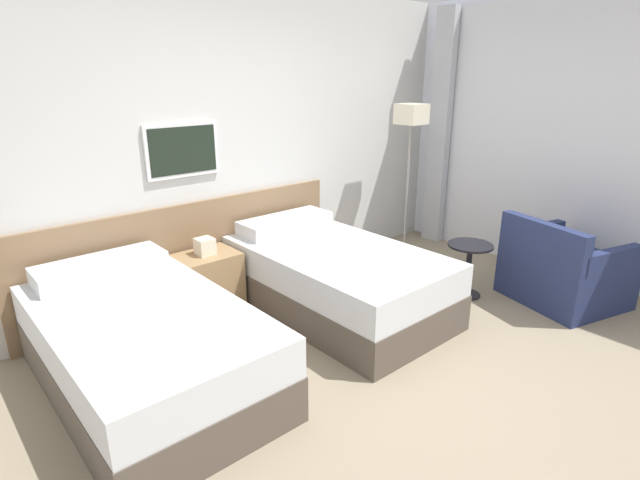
{
  "coord_description": "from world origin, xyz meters",
  "views": [
    {
      "loc": [
        -2.43,
        -1.86,
        1.97
      ],
      "look_at": [
        0.03,
        0.94,
        0.71
      ],
      "focal_mm": 28.0,
      "sensor_mm": 36.0,
      "label": 1
    }
  ],
  "objects_px": {
    "bed_near_window": "(336,278)",
    "floor_lamp": "(411,128)",
    "armchair": "(563,273)",
    "nightstand": "(208,282)",
    "bed_near_door": "(145,346)",
    "side_table": "(469,260)"
  },
  "relations": [
    {
      "from": "floor_lamp",
      "to": "side_table",
      "type": "relative_size",
      "value": 3.32
    },
    {
      "from": "bed_near_window",
      "to": "armchair",
      "type": "relative_size",
      "value": 1.82
    },
    {
      "from": "floor_lamp",
      "to": "side_table",
      "type": "distance_m",
      "value": 1.56
    },
    {
      "from": "nightstand",
      "to": "side_table",
      "type": "distance_m",
      "value": 2.33
    },
    {
      "from": "armchair",
      "to": "floor_lamp",
      "type": "bearing_deg",
      "value": 20.5
    },
    {
      "from": "bed_near_window",
      "to": "nightstand",
      "type": "relative_size",
      "value": 2.89
    },
    {
      "from": "nightstand",
      "to": "floor_lamp",
      "type": "xyz_separation_m",
      "value": [
        2.34,
        -0.21,
        1.14
      ]
    },
    {
      "from": "bed_near_window",
      "to": "floor_lamp",
      "type": "relative_size",
      "value": 1.15
    },
    {
      "from": "floor_lamp",
      "to": "side_table",
      "type": "xyz_separation_m",
      "value": [
        -0.4,
        -1.07,
        -1.07
      ]
    },
    {
      "from": "floor_lamp",
      "to": "side_table",
      "type": "height_order",
      "value": "floor_lamp"
    },
    {
      "from": "nightstand",
      "to": "armchair",
      "type": "xyz_separation_m",
      "value": [
        2.49,
        -1.91,
        -0.0
      ]
    },
    {
      "from": "nightstand",
      "to": "side_table",
      "type": "height_order",
      "value": "nightstand"
    },
    {
      "from": "nightstand",
      "to": "floor_lamp",
      "type": "relative_size",
      "value": 0.4
    },
    {
      "from": "floor_lamp",
      "to": "nightstand",
      "type": "bearing_deg",
      "value": 174.76
    },
    {
      "from": "side_table",
      "to": "armchair",
      "type": "height_order",
      "value": "armchair"
    },
    {
      "from": "bed_near_window",
      "to": "floor_lamp",
      "type": "distance_m",
      "value": 1.94
    },
    {
      "from": "nightstand",
      "to": "armchair",
      "type": "relative_size",
      "value": 0.63
    },
    {
      "from": "bed_near_window",
      "to": "armchair",
      "type": "height_order",
      "value": "armchair"
    },
    {
      "from": "bed_near_door",
      "to": "nightstand",
      "type": "distance_m",
      "value": 1.09
    },
    {
      "from": "bed_near_door",
      "to": "armchair",
      "type": "xyz_separation_m",
      "value": [
        3.33,
        -1.21,
        -0.02
      ]
    },
    {
      "from": "nightstand",
      "to": "side_table",
      "type": "relative_size",
      "value": 1.32
    },
    {
      "from": "side_table",
      "to": "armchair",
      "type": "relative_size",
      "value": 0.48
    }
  ]
}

